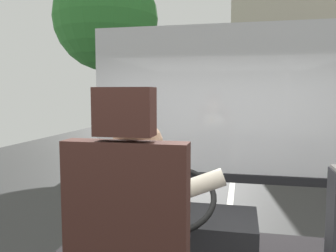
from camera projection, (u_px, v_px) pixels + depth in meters
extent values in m
cube|color=#343434|center=(235.00, 164.00, 10.41)|extent=(18.00, 44.00, 0.05)
cube|color=silver|center=(235.00, 163.00, 10.41)|extent=(0.12, 39.60, 0.00)
cube|color=#381E19|center=(126.00, 227.00, 1.31)|extent=(0.48, 0.10, 0.66)
cube|color=#381E19|center=(125.00, 112.00, 1.27)|extent=(0.22, 0.10, 0.18)
cylinder|color=#282833|center=(131.00, 251.00, 1.67)|extent=(0.16, 0.46, 0.16)
cylinder|color=silver|center=(138.00, 228.00, 1.47)|extent=(0.30, 0.30, 0.53)
cube|color=#B2842D|center=(148.00, 202.00, 1.62)|extent=(0.06, 0.01, 0.33)
sphere|color=#A37A5B|center=(138.00, 145.00, 1.44)|extent=(0.21, 0.21, 0.21)
cylinder|color=silver|center=(171.00, 195.00, 1.69)|extent=(0.55, 0.20, 0.27)
cylinder|color=silver|center=(136.00, 193.00, 1.73)|extent=(0.55, 0.20, 0.27)
cube|color=black|center=(183.00, 239.00, 2.64)|extent=(1.10, 0.56, 0.40)
cylinder|color=black|center=(174.00, 219.00, 2.24)|extent=(0.07, 0.25, 0.38)
torus|color=black|center=(171.00, 198.00, 2.13)|extent=(0.57, 0.51, 0.31)
cylinder|color=black|center=(171.00, 198.00, 2.13)|extent=(0.16, 0.15, 0.10)
cube|color=silver|center=(221.00, 100.00, 3.23)|extent=(2.50, 0.01, 1.40)
cube|color=black|center=(220.00, 177.00, 3.30)|extent=(2.50, 0.08, 0.08)
cylinder|color=#4C3828|center=(108.00, 104.00, 11.72)|extent=(0.35, 0.35, 3.47)
sphere|color=#2D722D|center=(106.00, 18.00, 11.44)|extent=(3.45, 3.45, 3.45)
cube|color=#BCB29E|center=(322.00, 48.00, 18.06)|extent=(9.31, 5.52, 8.94)
cube|color=#9E332D|center=(335.00, 70.00, 15.44)|extent=(8.93, 0.12, 0.60)
cylinder|color=black|center=(324.00, 141.00, 13.40)|extent=(0.14, 0.51, 0.51)
cube|color=black|center=(332.00, 125.00, 16.45)|extent=(1.72, 4.34, 0.67)
cube|color=#282D33|center=(334.00, 113.00, 16.14)|extent=(1.41, 2.38, 0.51)
cylinder|color=black|center=(309.00, 128.00, 17.96)|extent=(0.14, 0.55, 0.55)
cylinder|color=black|center=(320.00, 135.00, 15.34)|extent=(0.14, 0.55, 0.55)
cube|color=silver|center=(310.00, 117.00, 21.97)|extent=(1.91, 4.31, 0.64)
cube|color=#282D33|center=(311.00, 108.00, 21.66)|extent=(1.57, 2.37, 0.49)
cylinder|color=black|center=(320.00, 121.00, 23.11)|extent=(0.14, 0.53, 0.53)
cylinder|color=black|center=(292.00, 120.00, 23.49)|extent=(0.14, 0.53, 0.53)
cylinder|color=black|center=(330.00, 124.00, 20.51)|extent=(0.14, 0.53, 0.53)
cylinder|color=black|center=(298.00, 124.00, 20.89)|extent=(0.14, 0.53, 0.53)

